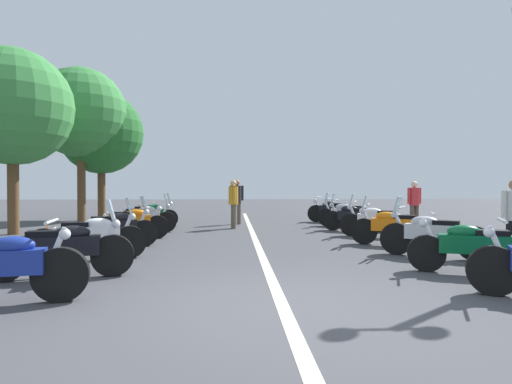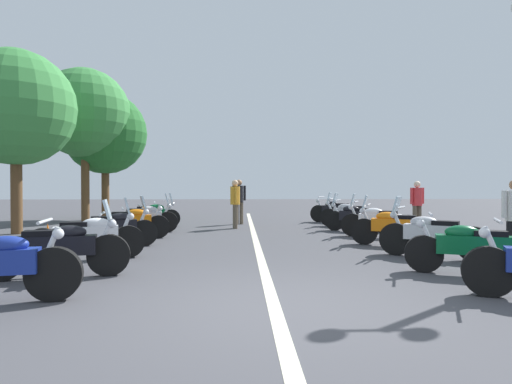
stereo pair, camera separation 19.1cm
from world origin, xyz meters
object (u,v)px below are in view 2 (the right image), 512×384
object	(u,v)px
motorcycle_left_row_3	(114,228)
motorcycle_right_row_1	(473,247)
motorcycle_left_row_2	(88,236)
bystander_0	(239,198)
roadside_tree_1	(16,108)
roadside_tree_0	(105,133)
motorcycle_right_row_5	(356,217)
bystander_2	(417,201)
motorcycle_right_row_6	(350,214)
motorcycle_right_row_7	(336,211)
motorcycle_left_row_6	(152,214)
motorcycle_right_row_2	(432,234)
roadside_tree_2	(85,114)
motorcycle_left_row_1	(59,248)
motorcycle_right_row_4	(379,221)
motorcycle_right_row_3	(394,226)
motorcycle_left_row_4	(131,222)
traffic_cone_0	(48,238)
motorcycle_left_row_5	(144,217)
bystander_1	(235,200)

from	to	relation	value
motorcycle_left_row_3	motorcycle_right_row_1	xyz separation A→B (m)	(-3.28, -6.67, -0.01)
motorcycle_left_row_2	motorcycle_right_row_1	bearing A→B (deg)	-30.80
bystander_0	motorcycle_right_row_1	bearing A→B (deg)	6.61
motorcycle_left_row_2	roadside_tree_1	world-z (taller)	roadside_tree_1
motorcycle_left_row_2	roadside_tree_0	size ratio (longest dim) A/B	0.39
motorcycle_right_row_5	bystander_2	xyz separation A→B (m)	(0.51, -2.17, 0.46)
motorcycle_right_row_1	bystander_2	xyz separation A→B (m)	(6.98, -2.06, 0.47)
bystander_2	motorcycle_right_row_6	bearing A→B (deg)	48.95
motorcycle_right_row_7	roadside_tree_1	xyz separation A→B (m)	(-3.37, 10.33, 3.27)
motorcycle_left_row_6	roadside_tree_1	bearing A→B (deg)	-165.84
motorcycle_right_row_2	roadside_tree_2	world-z (taller)	roadside_tree_2
motorcycle_left_row_1	motorcycle_right_row_4	bearing A→B (deg)	23.98
motorcycle_left_row_2	roadside_tree_1	bearing A→B (deg)	112.38
roadside_tree_2	motorcycle_left_row_1	bearing A→B (deg)	-162.07
motorcycle_right_row_6	motorcycle_right_row_3	bearing A→B (deg)	113.37
motorcycle_left_row_4	motorcycle_right_row_5	world-z (taller)	motorcycle_right_row_5
traffic_cone_0	motorcycle_right_row_1	bearing A→B (deg)	-109.16
motorcycle_right_row_4	roadside_tree_0	distance (m)	12.14
motorcycle_right_row_4	motorcycle_right_row_2	bearing A→B (deg)	112.37
motorcycle_left_row_1	motorcycle_left_row_6	distance (m)	7.98
motorcycle_left_row_5	motorcycle_right_row_2	xyz separation A→B (m)	(-4.82, -6.75, 0.01)
motorcycle_right_row_5	motorcycle_right_row_3	bearing A→B (deg)	116.69
motorcycle_right_row_6	motorcycle_left_row_4	bearing A→B (deg)	49.24
motorcycle_right_row_3	bystander_1	distance (m)	5.73
motorcycle_left_row_6	bystander_1	world-z (taller)	bystander_1
motorcycle_left_row_6	bystander_2	world-z (taller)	bystander_2
motorcycle_right_row_7	motorcycle_right_row_3	bearing A→B (deg)	121.40
motorcycle_right_row_5	bystander_2	world-z (taller)	bystander_2
motorcycle_left_row_6	motorcycle_right_row_3	xyz separation A→B (m)	(-4.69, -6.69, 0.01)
traffic_cone_0	motorcycle_right_row_4	bearing A→B (deg)	-74.83
motorcycle_left_row_3	roadside_tree_1	size ratio (longest dim) A/B	0.36
motorcycle_left_row_4	roadside_tree_0	distance (m)	7.98
motorcycle_left_row_2	motorcycle_left_row_6	distance (m)	6.34
motorcycle_right_row_2	motorcycle_right_row_5	xyz separation A→B (m)	(4.88, 0.17, -0.01)
roadside_tree_1	motorcycle_right_row_6	bearing A→B (deg)	-80.67
motorcycle_right_row_5	motorcycle_left_row_4	bearing A→B (deg)	39.55
motorcycle_left_row_5	motorcycle_right_row_2	distance (m)	8.29
motorcycle_left_row_1	motorcycle_left_row_4	world-z (taller)	motorcycle_left_row_1
motorcycle_left_row_4	roadside_tree_2	xyz separation A→B (m)	(5.78, 3.29, 3.88)
motorcycle_left_row_1	motorcycle_left_row_2	xyz separation A→B (m)	(1.63, 0.13, -0.01)
motorcycle_left_row_2	motorcycle_right_row_5	world-z (taller)	motorcycle_left_row_2
motorcycle_right_row_3	roadside_tree_1	xyz separation A→B (m)	(2.89, 10.31, 3.27)
bystander_0	roadside_tree_1	distance (m)	7.73
motorcycle_left_row_5	motorcycle_left_row_6	distance (m)	1.59
bystander_1	motorcycle_left_row_1	bearing A→B (deg)	63.31
motorcycle_left_row_6	motorcycle_right_row_3	size ratio (longest dim) A/B	1.01
motorcycle_left_row_4	traffic_cone_0	distance (m)	2.47
motorcycle_right_row_6	roadside_tree_0	size ratio (longest dim) A/B	0.37
roadside_tree_0	roadside_tree_1	xyz separation A→B (m)	(-5.45, 0.89, 0.07)
motorcycle_left_row_6	motorcycle_left_row_2	bearing A→B (deg)	-101.49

